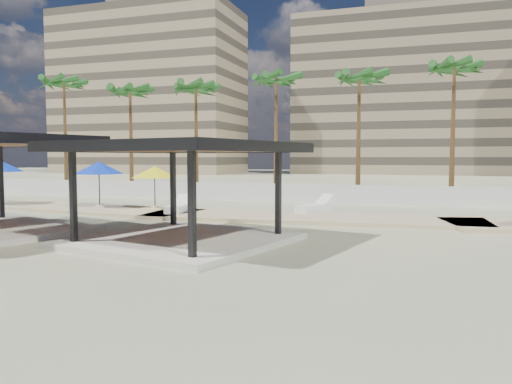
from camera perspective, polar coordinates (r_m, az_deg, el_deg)
ground at (r=17.92m, az=-5.20°, el=-5.58°), size 200.00×200.00×0.00m
promenade at (r=24.58m, az=6.27°, el=-2.85°), size 44.45×7.97×0.24m
boundary_wall at (r=33.06m, az=5.89°, el=-0.15°), size 56.00×0.30×1.20m
building_west at (r=98.22m, az=-12.11°, el=11.10°), size 34.00×16.00×32.40m
building_mid at (r=94.93m, az=16.56°, el=10.67°), size 38.00×16.00×30.40m
pavilion_central at (r=17.38m, az=-8.62°, el=0.99°), size 8.25×8.25×3.49m
umbrella_a at (r=29.43m, az=-17.51°, el=2.63°), size 3.69×3.69×2.55m
umbrella_b at (r=27.93m, az=-11.52°, el=2.24°), size 2.60×2.60×2.30m
lounger_a at (r=25.83m, az=-8.88°, el=-1.81°), size 1.06×2.34×0.85m
lounger_b at (r=25.84m, az=6.70°, el=-1.77°), size 1.79×2.39×0.88m
palm_a at (r=44.83m, az=-21.09°, el=11.05°), size 3.00×3.00×9.89m
palm_b at (r=41.58m, az=-14.18°, el=10.66°), size 3.00×3.00×9.04m
palm_c at (r=38.18m, az=-6.90°, el=11.18°), size 3.00×3.00×8.91m
palm_d at (r=36.89m, az=2.30°, el=12.15°), size 3.00×3.00×9.38m
palm_e at (r=35.20m, az=11.72°, el=12.09°), size 3.00×3.00×9.14m
palm_f at (r=35.28m, az=21.73°, el=12.49°), size 3.00×3.00×9.54m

